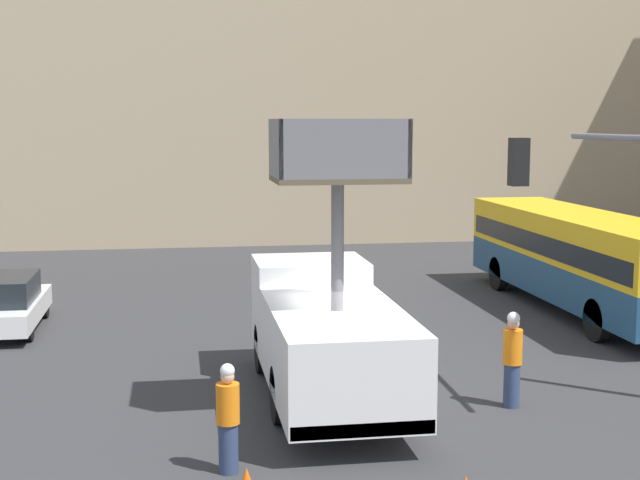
{
  "coord_description": "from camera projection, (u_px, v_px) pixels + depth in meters",
  "views": [
    {
      "loc": [
        -3.38,
        -16.85,
        5.65
      ],
      "look_at": [
        -0.46,
        1.32,
        3.19
      ],
      "focal_mm": 50.0,
      "sensor_mm": 36.0,
      "label": 1
    }
  ],
  "objects": [
    {
      "name": "ground_plane",
      "position": [
        353.0,
        406.0,
        17.77
      ],
      "size": [
        120.0,
        120.0,
        0.0
      ],
      "primitive_type": "plane",
      "color": "#333335"
    },
    {
      "name": "building_backdrop_far",
      "position": [
        243.0,
        64.0,
        44.32
      ],
      "size": [
        44.0,
        10.0,
        16.94
      ],
      "color": "tan",
      "rests_on": "ground_plane"
    },
    {
      "name": "utility_truck",
      "position": [
        327.0,
        330.0,
        17.96
      ],
      "size": [
        2.47,
        6.96,
        5.69
      ],
      "color": "white",
      "rests_on": "ground_plane"
    },
    {
      "name": "city_bus",
      "position": [
        578.0,
        253.0,
        26.47
      ],
      "size": [
        2.51,
        11.58,
        2.94
      ],
      "rotation": [
        0.0,
        0.0,
        1.65
      ],
      "color": "navy",
      "rests_on": "ground_plane"
    },
    {
      "name": "traffic_light_pole",
      "position": [
        636.0,
        214.0,
        17.15
      ],
      "size": [
        4.11,
        3.86,
        5.64
      ],
      "color": "slate",
      "rests_on": "ground_plane"
    },
    {
      "name": "road_worker_near_truck",
      "position": [
        228.0,
        419.0,
        14.3
      ],
      "size": [
        0.38,
        0.38,
        1.82
      ],
      "rotation": [
        0.0,
        0.0,
        0.55
      ],
      "color": "navy",
      "rests_on": "ground_plane"
    },
    {
      "name": "road_worker_directing",
      "position": [
        512.0,
        359.0,
        17.61
      ],
      "size": [
        0.38,
        0.38,
        1.93
      ],
      "rotation": [
        0.0,
        0.0,
        5.4
      ],
      "color": "navy",
      "rests_on": "ground_plane"
    },
    {
      "name": "parked_car_curbside",
      "position": [
        4.0,
        303.0,
        24.08
      ],
      "size": [
        1.89,
        4.54,
        1.52
      ],
      "color": "silver",
      "rests_on": "ground_plane"
    }
  ]
}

